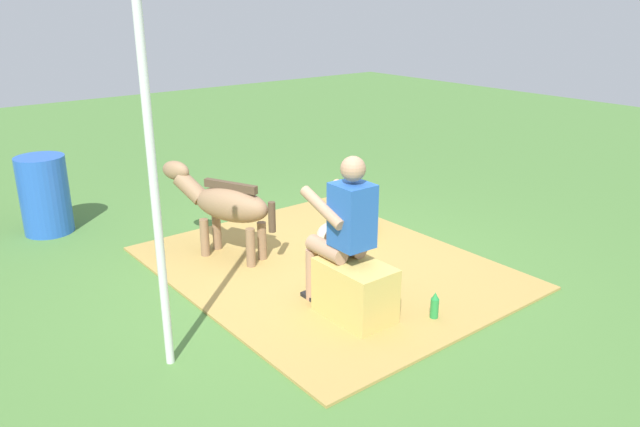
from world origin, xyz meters
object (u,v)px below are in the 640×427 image
pony_lying (350,225)px  tent_pole_left (155,198)px  soda_bottle (435,307)px  person_seated (343,227)px  water_barrel (45,195)px  hay_bale (355,291)px  pony_standing (224,204)px

pony_lying → tent_pole_left: size_ratio=0.52×
soda_bottle → person_seated: bearing=39.2°
soda_bottle → tent_pole_left: bearing=68.4°
person_seated → tent_pole_left: size_ratio=0.54×
person_seated → pony_lying: size_ratio=1.04×
soda_bottle → water_barrel: 4.49m
hay_bale → water_barrel: size_ratio=0.73×
hay_bale → tent_pole_left: size_ratio=0.25×
pony_standing → water_barrel: 2.24m
person_seated → soda_bottle: bearing=-140.8°
hay_bale → soda_bottle: hay_bale is taller
water_barrel → tent_pole_left: tent_pole_left is taller
hay_bale → person_seated: person_seated is taller
soda_bottle → hay_bale: bearing=48.6°
tent_pole_left → pony_lying: bearing=-69.7°
hay_bale → soda_bottle: 0.67m
pony_lying → tent_pole_left: bearing=110.3°
pony_lying → water_barrel: (2.34, 2.46, 0.25)m
hay_bale → pony_standing: (1.75, 0.18, 0.33)m
water_barrel → tent_pole_left: size_ratio=0.35×
hay_bale → water_barrel: (3.63, 1.38, 0.19)m
person_seated → pony_standing: bearing=6.7°
hay_bale → water_barrel: 3.89m
pony_lying → soda_bottle: bearing=161.2°
hay_bale → pony_lying: hay_bale is taller
hay_bale → person_seated: 0.54m
person_seated → water_barrel: (3.47, 1.39, -0.32)m
hay_bale → water_barrel: water_barrel is taller
hay_bale → pony_lying: (1.29, -1.08, -0.06)m
pony_lying → soda_bottle: pony_lying is taller
soda_bottle → tent_pole_left: tent_pole_left is taller
person_seated → soda_bottle: size_ratio=5.44×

